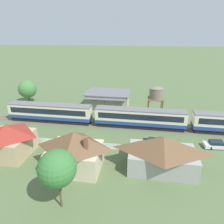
{
  "coord_description": "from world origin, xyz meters",
  "views": [
    {
      "loc": [
        -6.47,
        -40.49,
        19.4
      ],
      "look_at": [
        -13.23,
        2.06,
        2.31
      ],
      "focal_mm": 32.0,
      "sensor_mm": 36.0,
      "label": 1
    }
  ],
  "objects": [
    {
      "name": "cottage_red_roof",
      "position": [
        -28.34,
        -14.23,
        2.8
      ],
      "size": [
        7.6,
        7.3,
        5.4
      ],
      "color": "tan",
      "rests_on": "ground_plane"
    },
    {
      "name": "cottage_brown_roof",
      "position": [
        -15.99,
        -16.07,
        3.2
      ],
      "size": [
        8.37,
        6.5,
        6.16
      ],
      "color": "beige",
      "rests_on": "ground_plane"
    },
    {
      "name": "station_building",
      "position": [
        -15.66,
        10.71,
        2.33
      ],
      "size": [
        11.82,
        9.51,
        4.61
      ],
      "color": "beige",
      "rests_on": "ground_plane"
    },
    {
      "name": "water_tower",
      "position": [
        -3.21,
        7.36,
        5.79
      ],
      "size": [
        3.81,
        3.81,
        7.56
      ],
      "color": "brown",
      "rests_on": "ground_plane"
    },
    {
      "name": "railway_track",
      "position": [
        -3.82,
        -0.2,
        0.01
      ],
      "size": [
        119.98,
        3.6,
        0.04
      ],
      "color": "#665B51",
      "rests_on": "ground_plane"
    },
    {
      "name": "yard_tree_1",
      "position": [
        -15.29,
        -23.53,
        5.52
      ],
      "size": [
        4.33,
        4.33,
        7.69
      ],
      "color": "brown",
      "rests_on": "ground_plane"
    },
    {
      "name": "cottage_brown_roof_2",
      "position": [
        -3.05,
        -14.3,
        2.83
      ],
      "size": [
        10.67,
        6.25,
        5.45
      ],
      "color": "#9E9E99",
      "rests_on": "ground_plane"
    },
    {
      "name": "passenger_train",
      "position": [
        -6.48,
        -0.2,
        2.35
      ],
      "size": [
        61.14,
        2.91,
        4.24
      ],
      "color": "#234293",
      "rests_on": "ground_plane"
    },
    {
      "name": "parked_car_black",
      "position": [
        -3.78,
        -7.5,
        0.6
      ],
      "size": [
        4.6,
        2.2,
        1.27
      ],
      "rotation": [
        0.0,
        0.0,
        -0.11
      ],
      "color": "black",
      "rests_on": "ground_plane"
    },
    {
      "name": "picket_fence_front",
      "position": [
        -14.98,
        -9.95,
        0.53
      ],
      "size": [
        37.75,
        0.06,
        1.05
      ],
      "primitive_type": "cube",
      "color": "white",
      "rests_on": "ground_plane"
    },
    {
      "name": "ground_plane",
      "position": [
        0.0,
        0.0,
        0.0
      ],
      "size": [
        600.0,
        600.0,
        0.0
      ],
      "primitive_type": "plane",
      "color": "#566B42"
    },
    {
      "name": "parked_car_white",
      "position": [
        7.32,
        -6.57,
        0.63
      ],
      "size": [
        4.69,
        2.23,
        1.33
      ],
      "rotation": [
        0.0,
        0.0,
        0.08
      ],
      "color": "white",
      "rests_on": "ground_plane"
    },
    {
      "name": "yard_tree_2",
      "position": [
        -39.66,
        11.32,
        4.2
      ],
      "size": [
        5.14,
        5.14,
        6.77
      ],
      "color": "brown",
      "rests_on": "ground_plane"
    }
  ]
}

